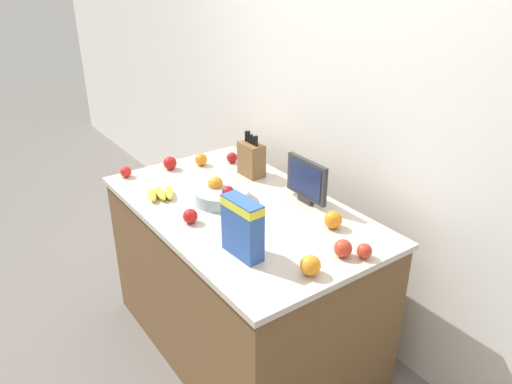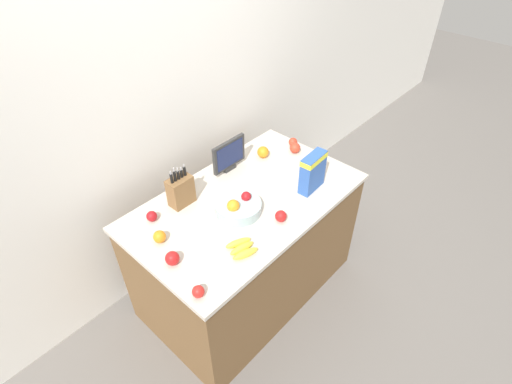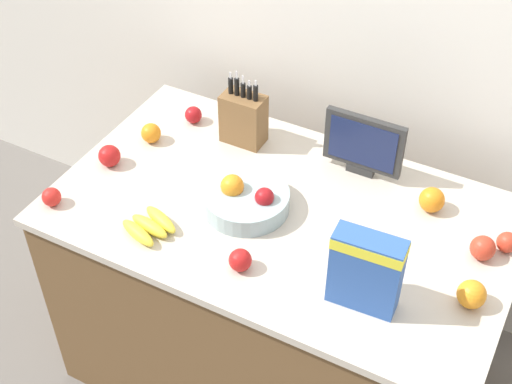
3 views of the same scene
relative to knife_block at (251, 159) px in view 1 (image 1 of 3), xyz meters
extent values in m
plane|color=slate|center=(0.30, -0.28, -1.00)|extent=(14.00, 14.00, 0.00)
cube|color=silver|center=(0.30, 0.39, 0.30)|extent=(9.00, 0.06, 2.60)
cube|color=brown|center=(0.30, -0.28, -0.56)|extent=(1.49, 0.87, 0.87)
cube|color=beige|center=(0.30, -0.28, -0.12)|extent=(1.52, 0.90, 0.03)
cube|color=brown|center=(0.00, 0.00, 0.00)|extent=(0.16, 0.10, 0.19)
cylinder|color=black|center=(-0.05, 0.00, 0.12)|extent=(0.02, 0.02, 0.06)
cube|color=silver|center=(-0.05, 0.00, 0.17)|extent=(0.01, 0.00, 0.03)
cylinder|color=black|center=(-0.02, 0.00, 0.13)|extent=(0.02, 0.02, 0.07)
cube|color=silver|center=(-0.02, 0.00, 0.18)|extent=(0.01, 0.00, 0.03)
cylinder|color=black|center=(0.00, 0.00, 0.12)|extent=(0.02, 0.02, 0.05)
cube|color=silver|center=(0.00, 0.00, 0.16)|extent=(0.01, 0.00, 0.03)
cylinder|color=black|center=(0.02, 0.00, 0.12)|extent=(0.02, 0.02, 0.05)
cube|color=silver|center=(0.02, 0.00, 0.15)|extent=(0.01, 0.00, 0.02)
cylinder|color=black|center=(0.05, 0.00, 0.12)|extent=(0.02, 0.02, 0.06)
cube|color=silver|center=(0.05, 0.00, 0.16)|extent=(0.01, 0.00, 0.02)
cube|color=#2D2D2D|center=(0.45, 0.03, -0.09)|extent=(0.10, 0.03, 0.03)
cube|color=#2D2D2D|center=(0.45, 0.03, 0.03)|extent=(0.28, 0.02, 0.21)
cube|color=#19234C|center=(0.45, 0.02, 0.03)|extent=(0.24, 0.00, 0.17)
cube|color=#2D56A8|center=(0.67, -0.51, 0.03)|extent=(0.20, 0.09, 0.26)
cube|color=yellow|center=(0.67, -0.51, 0.13)|extent=(0.21, 0.09, 0.04)
cylinder|color=#99B2B7|center=(0.18, -0.32, -0.07)|extent=(0.29, 0.29, 0.07)
sphere|color=#A31419|center=(0.25, -0.32, -0.02)|extent=(0.06, 0.06, 0.06)
sphere|color=orange|center=(0.13, -0.32, -0.02)|extent=(0.08, 0.08, 0.08)
ellipsoid|color=yellow|center=(-0.02, -0.52, -0.08)|extent=(0.16, 0.10, 0.04)
ellipsoid|color=yellow|center=(-0.04, -0.56, -0.08)|extent=(0.16, 0.07, 0.04)
ellipsoid|color=yellow|center=(-0.05, -0.60, -0.08)|extent=(0.16, 0.09, 0.04)
sphere|color=red|center=(-0.40, -0.61, -0.07)|extent=(0.06, 0.06, 0.06)
sphere|color=red|center=(0.99, -0.11, -0.07)|extent=(0.07, 0.07, 0.07)
sphere|color=red|center=(0.93, -0.17, -0.06)|extent=(0.08, 0.08, 0.08)
sphere|color=red|center=(0.30, -0.56, -0.07)|extent=(0.07, 0.07, 0.07)
sphere|color=#A31419|center=(-0.22, 0.01, -0.07)|extent=(0.07, 0.07, 0.07)
sphere|color=red|center=(-0.35, -0.35, -0.06)|extent=(0.08, 0.08, 0.08)
sphere|color=orange|center=(-0.30, -0.16, -0.06)|extent=(0.07, 0.07, 0.07)
sphere|color=orange|center=(0.95, -0.37, -0.06)|extent=(0.09, 0.09, 0.09)
sphere|color=orange|center=(0.73, -0.04, -0.06)|extent=(0.08, 0.08, 0.08)
camera|label=1|loc=(2.18, -1.52, 1.08)|focal=35.00mm
camera|label=2|loc=(-1.09, -1.62, 1.58)|focal=28.00mm
camera|label=3|loc=(1.02, -1.83, 1.52)|focal=50.00mm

